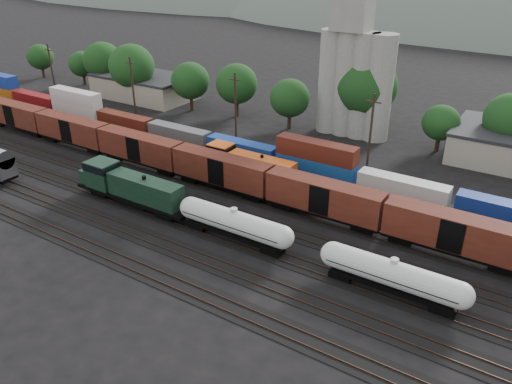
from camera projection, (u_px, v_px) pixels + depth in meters
The scene contains 12 objects.
ground at pixel (216, 209), 64.80m from camera, with size 600.00×600.00×0.00m, color black.
tracks at pixel (216, 209), 64.78m from camera, with size 180.00×33.20×0.20m.
green_locomotive at pixel (127, 186), 64.86m from camera, with size 18.25×3.22×4.83m.
tank_car_a at pixel (234, 223), 56.90m from camera, with size 15.27×2.73×4.00m.
tank_car_b at pixel (392, 275), 48.01m from camera, with size 15.09×2.70×3.95m.
orange_locomotive at pixel (245, 163), 72.29m from camera, with size 17.06×2.84×4.27m.
boxcar_string at pixel (222, 170), 68.43m from camera, with size 138.20×2.90×4.20m.
container_wall at pixel (201, 139), 81.93m from camera, with size 160.00×2.60×5.80m.
grain_silo at pixel (355, 72), 85.37m from camera, with size 13.40×5.00×29.00m.
industrial_sheds at pixel (367, 125), 87.09m from camera, with size 119.38×17.26×5.10m.
tree_band at pixel (379, 100), 84.25m from camera, with size 164.76×22.15×13.78m.
utility_poles at pixel (298, 119), 78.63m from camera, with size 122.20×0.36×12.00m.
Camera 1 is at (34.93, -45.29, 30.98)m, focal length 35.00 mm.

